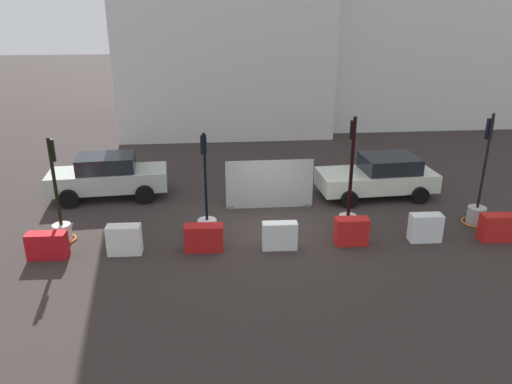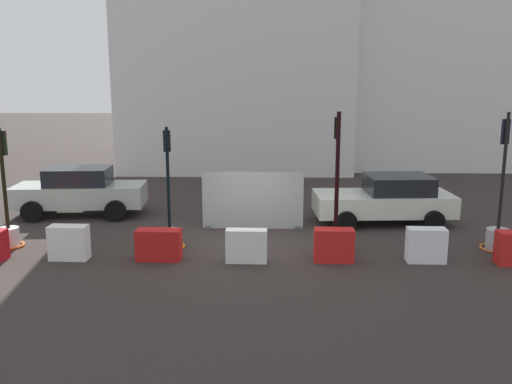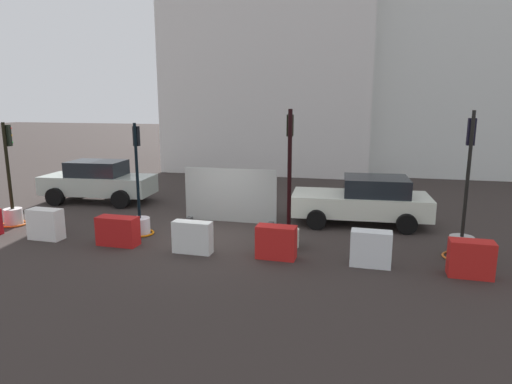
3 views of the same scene
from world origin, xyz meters
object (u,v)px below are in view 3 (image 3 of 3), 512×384
(traffic_light_1, at_px, (140,217))
(construction_barrier_4, at_px, (276,242))
(construction_barrier_3, at_px, (193,237))
(car_white_van, at_px, (364,200))
(construction_barrier_1, at_px, (46,224))
(construction_barrier_6, at_px, (471,259))
(car_silver_hatchback, at_px, (98,181))
(traffic_light_3, at_px, (462,235))
(construction_barrier_2, at_px, (118,231))
(traffic_light_0, at_px, (13,206))
(construction_barrier_5, at_px, (371,249))
(traffic_light_2, at_px, (289,219))

(traffic_light_1, height_order, construction_barrier_4, traffic_light_1)
(traffic_light_1, distance_m, construction_barrier_4, 4.57)
(construction_barrier_3, relative_size, car_white_van, 0.24)
(construction_barrier_1, bearing_deg, construction_barrier_4, 0.03)
(construction_barrier_6, xyz_separation_m, car_silver_hatchback, (-12.75, 4.87, 0.41))
(traffic_light_3, distance_m, construction_barrier_4, 4.77)
(construction_barrier_4, bearing_deg, construction_barrier_2, 180.00)
(traffic_light_3, bearing_deg, construction_barrier_4, -166.12)
(traffic_light_1, bearing_deg, construction_barrier_4, -13.88)
(traffic_light_0, distance_m, construction_barrier_5, 11.36)
(traffic_light_1, height_order, traffic_light_2, traffic_light_2)
(car_silver_hatchback, bearing_deg, construction_barrier_3, -39.28)
(traffic_light_0, xyz_separation_m, car_white_van, (11.10, 2.89, 0.16))
(construction_barrier_1, height_order, construction_barrier_6, construction_barrier_1)
(construction_barrier_3, bearing_deg, car_silver_hatchback, 140.72)
(construction_barrier_3, relative_size, construction_barrier_4, 1.03)
(construction_barrier_1, bearing_deg, construction_barrier_3, -1.40)
(traffic_light_0, bearing_deg, construction_barrier_2, -13.50)
(traffic_light_2, bearing_deg, car_white_van, 55.95)
(traffic_light_1, distance_m, construction_barrier_5, 6.88)
(traffic_light_3, xyz_separation_m, construction_barrier_1, (-11.50, -1.15, -0.16))
(construction_barrier_6, bearing_deg, construction_barrier_1, 179.30)
(construction_barrier_3, relative_size, construction_barrier_5, 1.07)
(construction_barrier_2, distance_m, construction_barrier_5, 6.88)
(car_silver_hatchback, bearing_deg, construction_barrier_1, -74.69)
(construction_barrier_2, bearing_deg, traffic_light_0, 166.50)
(construction_barrier_1, xyz_separation_m, construction_barrier_2, (2.34, 0.00, -0.04))
(construction_barrier_3, relative_size, car_silver_hatchback, 0.24)
(construction_barrier_4, xyz_separation_m, construction_barrier_6, (4.59, -0.14, -0.00))
(traffic_light_1, bearing_deg, construction_barrier_5, -9.10)
(traffic_light_2, bearing_deg, traffic_light_3, 1.84)
(traffic_light_1, xyz_separation_m, traffic_light_3, (9.06, 0.05, 0.08))
(construction_barrier_2, bearing_deg, construction_barrier_6, -0.91)
(traffic_light_2, height_order, construction_barrier_4, traffic_light_2)
(car_silver_hatchback, bearing_deg, traffic_light_3, -15.64)
(traffic_light_2, height_order, car_white_van, traffic_light_2)
(construction_barrier_2, height_order, car_white_van, car_white_van)
(construction_barrier_6, bearing_deg, traffic_light_2, 165.53)
(construction_barrier_2, distance_m, construction_barrier_4, 4.52)
(traffic_light_2, xyz_separation_m, construction_barrier_5, (2.20, -0.99, -0.34))
(traffic_light_3, bearing_deg, construction_barrier_3, -169.61)
(traffic_light_3, bearing_deg, construction_barrier_1, -174.30)
(traffic_light_3, distance_m, construction_barrier_5, 2.54)
(traffic_light_1, xyz_separation_m, construction_barrier_2, (-0.09, -1.09, -0.12))
(traffic_light_0, distance_m, construction_barrier_4, 9.02)
(traffic_light_3, bearing_deg, traffic_light_1, -179.69)
(construction_barrier_1, bearing_deg, car_white_van, 23.70)
(construction_barrier_5, relative_size, construction_barrier_6, 1.00)
(construction_barrier_6, bearing_deg, construction_barrier_4, 178.20)
(construction_barrier_2, bearing_deg, traffic_light_1, 85.14)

